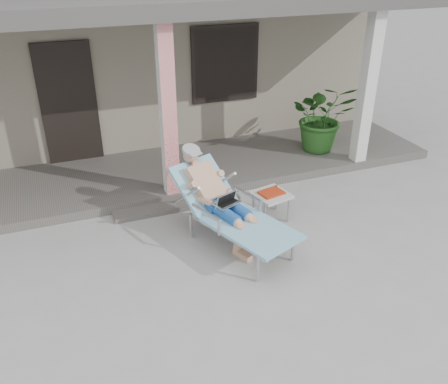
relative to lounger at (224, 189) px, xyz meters
name	(u,v)px	position (x,y,z in m)	size (l,w,h in m)	color
ground	(219,277)	(-0.37, -0.78, -0.79)	(60.00, 60.00, 0.00)	#9E9E99
house	(117,44)	(-0.37, 5.72, 0.87)	(10.40, 5.40, 3.30)	gray
porch_deck	(160,174)	(-0.37, 2.22, -0.72)	(10.00, 2.00, 0.15)	#605B56
porch_overhang	(149,10)	(-0.37, 2.17, 2.00)	(10.00, 2.30, 2.85)	silver
porch_step	(178,206)	(-0.37, 1.07, -0.76)	(2.00, 0.30, 0.07)	#605B56
lounger	(224,189)	(0.00, 0.00, 0.00)	(1.38, 2.04, 1.29)	#B7B7BC
side_table	(271,196)	(0.85, 0.30, -0.42)	(0.58, 0.58, 0.44)	beige
potted_palm	(323,117)	(2.74, 2.05, 0.01)	(1.17, 1.02, 1.30)	#26591E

